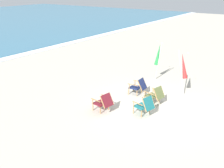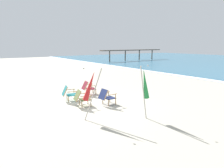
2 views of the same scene
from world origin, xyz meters
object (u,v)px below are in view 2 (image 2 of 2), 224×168
umbrella_furled_red (90,86)px  umbrella_furled_green (145,84)px  beach_chair_front_left (69,93)px  beach_chair_mid_center (106,96)px  beach_chair_front_right (81,98)px  beach_chair_far_center (88,87)px

umbrella_furled_red → umbrella_furled_green: bearing=58.8°
beach_chair_front_left → beach_chair_mid_center: beach_chair_front_left is taller
beach_chair_front_left → beach_chair_front_right: (1.18, 0.13, -0.00)m
beach_chair_front_right → beach_chair_far_center: bearing=143.7°
beach_chair_mid_center → umbrella_furled_green: size_ratio=0.37×
beach_chair_mid_center → beach_chair_front_right: bearing=-113.8°
beach_chair_mid_center → beach_chair_front_right: beach_chair_front_right is taller
beach_chair_front_right → umbrella_furled_green: (2.84, 1.27, 0.95)m
beach_chair_far_center → umbrella_furled_green: 4.80m
beach_chair_far_center → beach_chair_front_right: bearing=-36.3°
beach_chair_front_left → beach_chair_mid_center: size_ratio=1.06×
beach_chair_front_left → beach_chair_far_center: bearing=114.4°
beach_chair_front_right → umbrella_furled_green: 3.26m
beach_chair_far_center → beach_chair_mid_center: 2.36m
beach_chair_mid_center → umbrella_furled_green: 2.56m
umbrella_furled_green → umbrella_furled_red: bearing=-121.2°
umbrella_furled_green → umbrella_furled_red: 2.08m
umbrella_furled_green → beach_chair_mid_center: bearing=-175.5°
umbrella_furled_green → umbrella_furled_red: (-1.08, -1.77, -0.05)m
beach_chair_front_right → umbrella_furled_red: (1.77, -0.50, 0.90)m
beach_chair_mid_center → umbrella_furled_green: (2.37, 0.19, 0.95)m
beach_chair_mid_center → beach_chair_front_right: 1.18m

